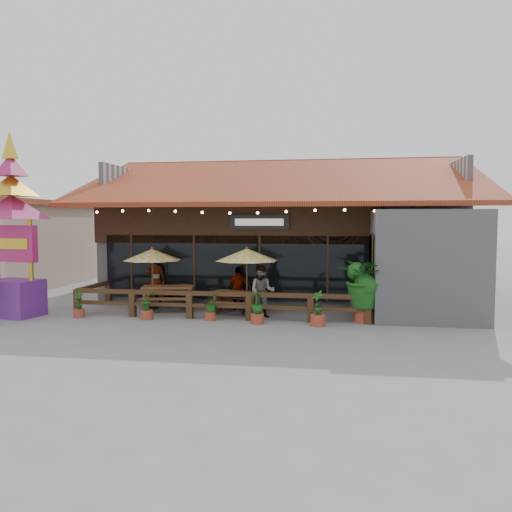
% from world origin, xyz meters
% --- Properties ---
extents(ground, '(100.00, 100.00, 0.00)m').
position_xyz_m(ground, '(0.00, 0.00, 0.00)').
color(ground, gray).
rests_on(ground, ground).
extents(restaurant_building, '(15.50, 14.73, 6.09)m').
position_xyz_m(restaurant_building, '(0.26, 6.61, 2.21)').
color(restaurant_building, '#9E9EA3').
rests_on(restaurant_building, ground).
extents(patio_railing, '(10.00, 2.60, 0.92)m').
position_xyz_m(patio_railing, '(-2.25, -0.27, 0.61)').
color(patio_railing, '#4E321B').
rests_on(patio_railing, ground).
extents(umbrella_left, '(2.57, 2.57, 2.29)m').
position_xyz_m(umbrella_left, '(-4.35, 1.02, 2.00)').
color(umbrella_left, brown).
rests_on(umbrella_left, ground).
extents(umbrella_right, '(2.94, 2.94, 2.36)m').
position_xyz_m(umbrella_right, '(-0.77, 0.64, 2.06)').
color(umbrella_right, brown).
rests_on(umbrella_right, ground).
extents(picnic_table_left, '(2.11, 1.92, 0.88)m').
position_xyz_m(picnic_table_left, '(-3.73, 0.92, 0.59)').
color(picnic_table_left, brown).
rests_on(picnic_table_left, ground).
extents(picnic_table_right, '(1.79, 1.61, 0.77)m').
position_xyz_m(picnic_table_right, '(-1.14, 0.68, 0.52)').
color(picnic_table_right, brown).
rests_on(picnic_table_right, ground).
extents(thai_sign_tower, '(2.88, 2.88, 6.71)m').
position_xyz_m(thai_sign_tower, '(-8.52, -0.98, 3.55)').
color(thai_sign_tower, '#682790').
rests_on(thai_sign_tower, ground).
extents(tropical_plant, '(2.13, 2.24, 2.43)m').
position_xyz_m(tropical_plant, '(3.19, -0.20, 1.39)').
color(tropical_plant, '#993D29').
rests_on(tropical_plant, ground).
extents(diner_a, '(0.76, 0.55, 1.95)m').
position_xyz_m(diner_a, '(-4.46, 1.64, 0.97)').
color(diner_a, '#381F11').
rests_on(diner_a, ground).
extents(diner_b, '(0.86, 0.67, 1.76)m').
position_xyz_m(diner_b, '(-0.14, 0.05, 0.88)').
color(diner_b, '#381F11').
rests_on(diner_b, ground).
extents(diner_c, '(0.92, 0.40, 1.57)m').
position_xyz_m(diner_c, '(-1.22, 1.45, 0.78)').
color(diner_c, '#381F11').
rests_on(diner_c, ground).
extents(planter_a, '(0.36, 0.36, 0.87)m').
position_xyz_m(planter_a, '(-6.24, -0.88, 0.37)').
color(planter_a, '#993D29').
rests_on(planter_a, ground).
extents(planter_b, '(0.39, 0.40, 0.95)m').
position_xyz_m(planter_b, '(-3.85, -0.87, 0.43)').
color(planter_b, '#993D29').
rests_on(planter_b, ground).
extents(planter_c, '(0.69, 0.69, 0.87)m').
position_xyz_m(planter_c, '(-1.75, -0.71, 0.49)').
color(planter_c, '#993D29').
rests_on(planter_c, ground).
extents(planter_d, '(0.53, 0.53, 1.01)m').
position_xyz_m(planter_d, '(-0.15, -1.01, 0.49)').
color(planter_d, '#993D29').
rests_on(planter_d, ground).
extents(planter_e, '(0.46, 0.47, 1.11)m').
position_xyz_m(planter_e, '(1.75, -1.06, 0.46)').
color(planter_e, '#993D29').
rests_on(planter_e, ground).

